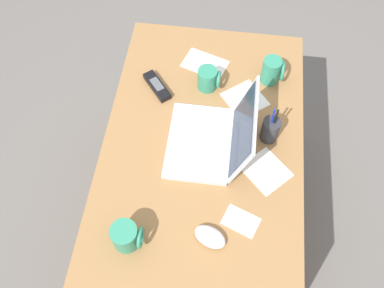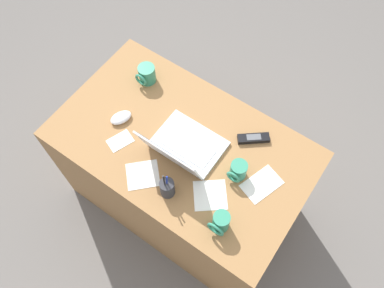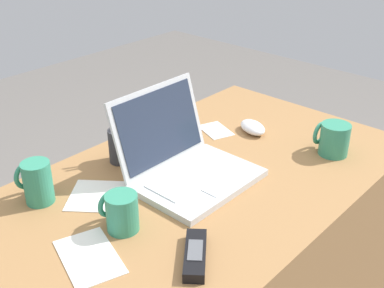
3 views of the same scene
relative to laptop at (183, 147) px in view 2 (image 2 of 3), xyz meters
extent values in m
plane|color=slate|center=(0.03, -0.03, -0.76)|extent=(6.00, 6.00, 0.00)
cube|color=#9E7042|center=(0.03, -0.03, -0.41)|extent=(1.20, 0.71, 0.72)
cube|color=silver|center=(0.00, -0.05, -0.04)|extent=(0.31, 0.22, 0.02)
cube|color=silver|center=(0.00, -0.03, -0.03)|extent=(0.26, 0.11, 0.00)
cube|color=silver|center=(0.00, -0.12, -0.03)|extent=(0.09, 0.05, 0.00)
cube|color=silver|center=(0.00, 0.10, 0.07)|extent=(0.30, 0.07, 0.21)
cube|color=#283347|center=(0.00, 0.09, 0.08)|extent=(0.27, 0.06, 0.18)
ellipsoid|color=white|center=(0.34, 0.03, -0.03)|extent=(0.10, 0.12, 0.03)
cylinder|color=#338C6B|center=(0.38, -0.23, 0.00)|extent=(0.08, 0.08, 0.09)
torus|color=#338C6B|center=(0.38, -0.18, 0.01)|extent=(0.07, 0.01, 0.07)
cylinder|color=#338C6B|center=(-0.26, -0.05, 0.00)|extent=(0.07, 0.07, 0.09)
torus|color=#338C6B|center=(-0.26, -0.01, 0.00)|extent=(0.07, 0.01, 0.07)
cylinder|color=#338C6B|center=(-0.32, 0.19, 0.01)|extent=(0.07, 0.07, 0.11)
torus|color=#338C6B|center=(-0.32, 0.23, 0.01)|extent=(0.08, 0.01, 0.08)
cube|color=black|center=(-0.23, -0.24, -0.03)|extent=(0.14, 0.13, 0.02)
cube|color=#595B60|center=(-0.23, -0.24, -0.02)|extent=(0.07, 0.07, 0.00)
cylinder|color=#333338|center=(-0.06, 0.20, 0.00)|extent=(0.06, 0.06, 0.10)
cylinder|color=#1933B2|center=(-0.06, 0.19, 0.05)|extent=(0.01, 0.01, 0.15)
cylinder|color=black|center=(-0.06, 0.20, 0.05)|extent=(0.02, 0.01, 0.16)
cube|color=white|center=(0.27, 0.12, -0.04)|extent=(0.11, 0.13, 0.00)
cube|color=white|center=(0.08, 0.19, -0.04)|extent=(0.19, 0.19, 0.00)
cube|color=white|center=(-0.37, -0.07, -0.04)|extent=(0.16, 0.20, 0.00)
cube|color=white|center=(-0.22, 0.10, -0.04)|extent=(0.20, 0.20, 0.00)
camera|label=1|loc=(0.77, 0.02, 1.26)|focal=39.68mm
camera|label=2|loc=(-0.49, 0.64, 1.55)|focal=36.72mm
camera|label=3|loc=(-0.83, -0.77, 0.65)|focal=46.22mm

